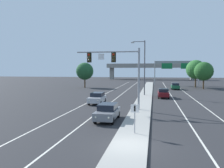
{
  "coord_description": "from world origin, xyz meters",
  "views": [
    {
      "loc": [
        1.52,
        -14.38,
        4.87
      ],
      "look_at": [
        -3.2,
        11.7,
        3.2
      ],
      "focal_mm": 37.38,
      "sensor_mm": 36.0,
      "label": 1
    }
  ],
  "objects": [
    {
      "name": "lane_stripe_oncoming_center",
      "position": [
        -4.7,
        25.0,
        0.0
      ],
      "size": [
        0.14,
        100.0,
        0.01
      ],
      "primitive_type": "cube",
      "color": "silver",
      "rests_on": "ground"
    },
    {
      "name": "car_receding_green",
      "position": [
        6.58,
        43.77,
        0.82
      ],
      "size": [
        1.85,
        4.48,
        1.58
      ],
      "color": "#195633",
      "rests_on": "ground"
    },
    {
      "name": "tree_far_left_b",
      "position": [
        -16.75,
        45.66,
        4.37
      ],
      "size": [
        4.63,
        4.63,
        6.7
      ],
      "color": "#4C3823",
      "rests_on": "ground"
    },
    {
      "name": "highway_sign_gantry",
      "position": [
        8.2,
        59.07,
        6.16
      ],
      "size": [
        13.28,
        0.42,
        7.5
      ],
      "color": "gray",
      "rests_on": "ground"
    },
    {
      "name": "lane_stripe_receding_center",
      "position": [
        4.7,
        25.0,
        0.0
      ],
      "size": [
        0.14,
        100.0,
        0.01
      ],
      "primitive_type": "cube",
      "color": "silver",
      "rests_on": "ground"
    },
    {
      "name": "ground_plane",
      "position": [
        0.0,
        0.0,
        0.0
      ],
      "size": [
        260.0,
        260.0,
        0.0
      ],
      "primitive_type": "plane",
      "color": "#28282B"
    },
    {
      "name": "overhead_signal_mast",
      "position": [
        -2.68,
        12.99,
        5.35
      ],
      "size": [
        7.62,
        0.44,
        7.2
      ],
      "color": "gray",
      "rests_on": "median_island"
    },
    {
      "name": "median_island",
      "position": [
        0.0,
        18.0,
        0.07
      ],
      "size": [
        2.4,
        110.0,
        0.15
      ],
      "primitive_type": "cube",
      "color": "#9E9B93",
      "rests_on": "ground"
    },
    {
      "name": "tree_far_right_a",
      "position": [
        12.52,
        51.41,
        4.84
      ],
      "size": [
        5.12,
        5.12,
        7.4
      ],
      "color": "#4C3823",
      "rests_on": "ground"
    },
    {
      "name": "tree_far_right_c",
      "position": [
        13.59,
        46.38,
        4.39
      ],
      "size": [
        4.65,
        4.65,
        6.73
      ],
      "color": "#4C3823",
      "rests_on": "ground"
    },
    {
      "name": "overpass_bridge",
      "position": [
        0.0,
        99.51,
        5.78
      ],
      "size": [
        42.4,
        6.4,
        7.65
      ],
      "color": "gray",
      "rests_on": "ground"
    },
    {
      "name": "car_oncoming_silver",
      "position": [
        -6.4,
        17.64,
        0.82
      ],
      "size": [
        1.83,
        4.47,
        1.58
      ],
      "color": "#B7B7BC",
      "rests_on": "ground"
    },
    {
      "name": "median_sign_post",
      "position": [
        0.15,
        2.61,
        1.59
      ],
      "size": [
        0.6,
        0.1,
        2.2
      ],
      "color": "gray",
      "rests_on": "median_island"
    },
    {
      "name": "car_oncoming_grey",
      "position": [
        -2.83,
        7.23,
        0.82
      ],
      "size": [
        1.88,
        4.49,
        1.58
      ],
      "color": "slate",
      "rests_on": "ground"
    },
    {
      "name": "car_receding_darkred",
      "position": [
        3.11,
        26.35,
        0.82
      ],
      "size": [
        1.85,
        4.48,
        1.58
      ],
      "color": "#5B0F14",
      "rests_on": "ground"
    },
    {
      "name": "edge_stripe_right",
      "position": [
        8.0,
        25.0,
        0.0
      ],
      "size": [
        0.14,
        100.0,
        0.01
      ],
      "primitive_type": "cube",
      "color": "silver",
      "rests_on": "ground"
    },
    {
      "name": "street_lamp_median",
      "position": [
        -0.44,
        28.86,
        5.79
      ],
      "size": [
        2.58,
        0.28,
        10.0
      ],
      "color": "#4C4C51",
      "rests_on": "median_island"
    },
    {
      "name": "edge_stripe_left",
      "position": [
        -8.0,
        25.0,
        0.0
      ],
      "size": [
        0.14,
        100.0,
        0.01
      ],
      "primitive_type": "cube",
      "color": "silver",
      "rests_on": "ground"
    }
  ]
}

